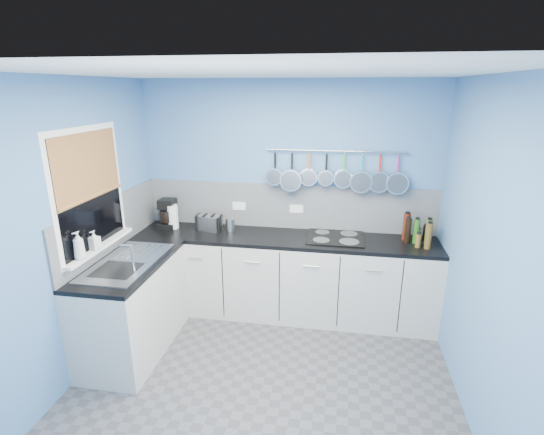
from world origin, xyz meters
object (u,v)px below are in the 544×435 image
(soap_bottle_a, at_px, (79,245))
(canister, at_px, (230,224))
(soap_bottle_b, at_px, (94,240))
(toaster, at_px, (209,223))
(hob, at_px, (335,237))
(paper_towel, at_px, (173,217))
(coffee_maker, at_px, (167,214))

(soap_bottle_a, height_order, canister, soap_bottle_a)
(soap_bottle_a, relative_size, soap_bottle_b, 1.39)
(toaster, xyz_separation_m, hob, (1.38, -0.02, -0.08))
(paper_towel, xyz_separation_m, hob, (1.80, -0.01, -0.13))
(coffee_maker, xyz_separation_m, canister, (0.72, 0.02, -0.09))
(soap_bottle_a, bearing_deg, coffee_maker, 81.02)
(canister, bearing_deg, hob, -1.76)
(soap_bottle_b, height_order, paper_towel, soap_bottle_b)
(soap_bottle_b, bearing_deg, canister, 49.73)
(soap_bottle_a, xyz_separation_m, paper_towel, (0.27, 1.27, -0.13))
(paper_towel, distance_m, canister, 0.65)
(soap_bottle_a, height_order, soap_bottle_b, soap_bottle_a)
(coffee_maker, bearing_deg, canister, 0.92)
(paper_towel, bearing_deg, canister, 2.66)
(soap_bottle_b, height_order, toaster, soap_bottle_b)
(toaster, bearing_deg, canister, 18.91)
(coffee_maker, bearing_deg, toaster, -0.85)
(soap_bottle_a, xyz_separation_m, coffee_maker, (0.20, 1.28, -0.11))
(paper_towel, bearing_deg, soap_bottle_b, -104.43)
(paper_towel, relative_size, canister, 1.91)
(soap_bottle_b, distance_m, hob, 2.33)
(soap_bottle_b, bearing_deg, coffee_maker, 79.28)
(paper_towel, distance_m, coffee_maker, 0.08)
(soap_bottle_b, distance_m, paper_towel, 1.10)
(hob, bearing_deg, toaster, 179.37)
(paper_towel, bearing_deg, toaster, 1.37)
(coffee_maker, bearing_deg, paper_towel, -12.13)
(soap_bottle_b, relative_size, hob, 0.29)
(paper_towel, bearing_deg, hob, -0.16)
(soap_bottle_b, bearing_deg, soap_bottle_a, -90.00)
(hob, bearing_deg, coffee_maker, 179.40)
(soap_bottle_b, xyz_separation_m, toaster, (0.69, 1.07, -0.15))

